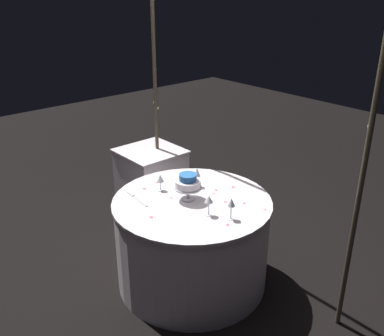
{
  "coord_description": "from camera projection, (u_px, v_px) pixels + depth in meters",
  "views": [
    {
      "loc": [
        2.27,
        -1.98,
        2.35
      ],
      "look_at": [
        0.0,
        0.0,
        1.04
      ],
      "focal_mm": 40.4,
      "sensor_mm": 36.0,
      "label": 1
    }
  ],
  "objects": [
    {
      "name": "wine_glass_3",
      "position": [
        160.0,
        179.0,
        3.52
      ],
      "size": [
        0.06,
        0.06,
        0.14
      ],
      "color": "silver",
      "rests_on": "main_table"
    },
    {
      "name": "wine_glass_2",
      "position": [
        209.0,
        200.0,
        3.14
      ],
      "size": [
        0.06,
        0.06,
        0.16
      ],
      "color": "silver",
      "rests_on": "main_table"
    },
    {
      "name": "rose_petal_1",
      "position": [
        171.0,
        198.0,
        3.43
      ],
      "size": [
        0.03,
        0.03,
        0.0
      ],
      "primitive_type": "ellipsoid",
      "rotation": [
        0.0,
        0.0,
        2.18
      ],
      "color": "#EA6B84",
      "rests_on": "main_table"
    },
    {
      "name": "wine_glass_0",
      "position": [
        197.0,
        173.0,
        3.58
      ],
      "size": [
        0.06,
        0.06,
        0.17
      ],
      "color": "silver",
      "rests_on": "main_table"
    },
    {
      "name": "rose_petal_4",
      "position": [
        228.0,
        225.0,
        3.05
      ],
      "size": [
        0.03,
        0.04,
        0.0
      ],
      "primitive_type": "ellipsoid",
      "rotation": [
        0.0,
        0.0,
        5.01
      ],
      "color": "#EA6B84",
      "rests_on": "main_table"
    },
    {
      "name": "rose_petal_9",
      "position": [
        244.0,
        203.0,
        3.35
      ],
      "size": [
        0.04,
        0.03,
        0.0
      ],
      "primitive_type": "ellipsoid",
      "rotation": [
        0.0,
        0.0,
        2.84
      ],
      "color": "#EA6B84",
      "rests_on": "main_table"
    },
    {
      "name": "rose_petal_8",
      "position": [
        157.0,
        182.0,
        3.69
      ],
      "size": [
        0.04,
        0.04,
        0.0
      ],
      "primitive_type": "ellipsoid",
      "rotation": [
        0.0,
        0.0,
        4.01
      ],
      "color": "#EA6B84",
      "rests_on": "main_table"
    },
    {
      "name": "side_table",
      "position": [
        152.0,
        184.0,
        4.55
      ],
      "size": [
        0.59,
        0.59,
        0.76
      ],
      "color": "white",
      "rests_on": "ground"
    },
    {
      "name": "rose_petal_5",
      "position": [
        225.0,
        202.0,
        3.37
      ],
      "size": [
        0.04,
        0.04,
        0.0
      ],
      "primitive_type": "ellipsoid",
      "rotation": [
        0.0,
        0.0,
        3.98
      ],
      "color": "#EA6B84",
      "rests_on": "main_table"
    },
    {
      "name": "ground_plane",
      "position": [
        192.0,
        279.0,
        3.7
      ],
      "size": [
        12.0,
        12.0,
        0.0
      ],
      "primitive_type": "plane",
      "color": "black"
    },
    {
      "name": "cake_knife",
      "position": [
        136.0,
        198.0,
        3.42
      ],
      "size": [
        0.3,
        0.05,
        0.01
      ],
      "color": "silver",
      "rests_on": "main_table"
    },
    {
      "name": "main_table",
      "position": [
        192.0,
        241.0,
        3.55
      ],
      "size": [
        1.26,
        1.26,
        0.76
      ],
      "color": "white",
      "rests_on": "ground"
    },
    {
      "name": "wine_glass_1",
      "position": [
        231.0,
        204.0,
        3.08
      ],
      "size": [
        0.06,
        0.06,
        0.17
      ],
      "color": "silver",
      "rests_on": "main_table"
    },
    {
      "name": "tiered_cake",
      "position": [
        188.0,
        183.0,
        3.35
      ],
      "size": [
        0.22,
        0.22,
        0.22
      ],
      "color": "silver",
      "rests_on": "main_table"
    },
    {
      "name": "rose_petal_3",
      "position": [
        151.0,
        217.0,
        3.15
      ],
      "size": [
        0.04,
        0.04,
        0.0
      ],
      "primitive_type": "ellipsoid",
      "rotation": [
        0.0,
        0.0,
        2.75
      ],
      "color": "#EA6B84",
      "rests_on": "main_table"
    },
    {
      "name": "rose_petal_7",
      "position": [
        144.0,
        189.0,
        3.58
      ],
      "size": [
        0.04,
        0.04,
        0.0
      ],
      "primitive_type": "ellipsoid",
      "rotation": [
        0.0,
        0.0,
        3.9
      ],
      "color": "#EA6B84",
      "rests_on": "main_table"
    },
    {
      "name": "rose_petal_10",
      "position": [
        265.0,
        210.0,
        3.25
      ],
      "size": [
        0.03,
        0.03,
        0.0
      ],
      "primitive_type": "ellipsoid",
      "rotation": [
        0.0,
        0.0,
        1.01
      ],
      "color": "#EA6B84",
      "rests_on": "main_table"
    },
    {
      "name": "decorative_arch",
      "position": [
        239.0,
        87.0,
        3.36
      ],
      "size": [
        2.24,
        0.06,
        2.43
      ],
      "color": "#473D2D",
      "rests_on": "ground"
    },
    {
      "name": "rose_petal_0",
      "position": [
        233.0,
        187.0,
        3.61
      ],
      "size": [
        0.04,
        0.05,
        0.0
      ],
      "primitive_type": "ellipsoid",
      "rotation": [
        0.0,
        0.0,
        1.94
      ],
      "color": "#EA6B84",
      "rests_on": "main_table"
    },
    {
      "name": "rose_petal_2",
      "position": [
        214.0,
        194.0,
        3.5
      ],
      "size": [
        0.03,
        0.03,
        0.0
      ],
      "primitive_type": "ellipsoid",
      "rotation": [
        0.0,
        0.0,
        0.92
      ],
      "color": "#EA6B84",
      "rests_on": "main_table"
    },
    {
      "name": "rose_petal_6",
      "position": [
        216.0,
        190.0,
        3.56
      ],
      "size": [
        0.04,
        0.04,
        0.0
      ],
      "primitive_type": "ellipsoid",
      "rotation": [
        0.0,
        0.0,
        5.71
      ],
      "color": "#EA6B84",
      "rests_on": "main_table"
    }
  ]
}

